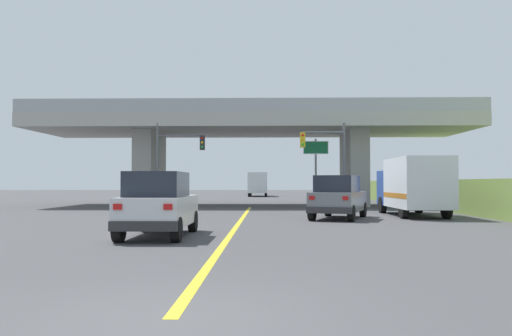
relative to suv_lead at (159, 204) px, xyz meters
The scene contains 10 objects.
ground 22.42m from the suv_lead, 84.37° to the left, with size 160.00×160.00×0.00m, color #424244.
overpass_bridge 22.80m from the suv_lead, 84.37° to the left, with size 31.73×8.90×7.31m.
lane_divider_stripe 5.30m from the suv_lead, 65.02° to the left, with size 0.20×28.76×0.01m, color yellow.
suv_lead is the anchor object (origin of this frame).
suv_crossing 10.54m from the suv_lead, 50.52° to the left, with size 3.32×4.85×2.02m.
box_truck 14.88m from the suv_lead, 43.49° to the left, with size 2.33×6.63×2.91m.
traffic_signal_nearside 18.70m from the suv_lead, 66.63° to the left, with size 2.91×0.36×5.52m.
traffic_signal_farside 18.31m from the suv_lead, 99.02° to the left, with size 3.24×0.36×5.66m.
highway_sign 21.09m from the suv_lead, 71.18° to the left, with size 1.74×0.17×4.74m.
semi_truck_distant 47.90m from the suv_lead, 87.38° to the left, with size 2.33×6.87×2.92m.
Camera 1 is at (1.20, -6.36, 1.69)m, focal length 36.16 mm.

